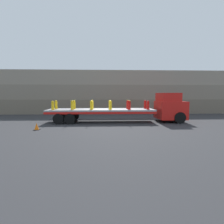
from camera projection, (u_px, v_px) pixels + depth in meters
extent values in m
plane|color=#2D2D30|center=(101.00, 122.00, 16.42)|extent=(120.00, 120.00, 0.00)
cube|color=#706656|center=(102.00, 106.00, 24.40)|extent=(60.00, 3.00, 1.93)
cube|color=gray|center=(102.00, 92.00, 24.36)|extent=(60.00, 3.00, 1.93)
cube|color=gray|center=(102.00, 78.00, 24.32)|extent=(60.00, 3.00, 1.93)
cube|color=red|center=(170.00, 110.00, 16.61)|extent=(2.44, 2.59, 1.65)
cube|color=red|center=(168.00, 97.00, 16.48)|extent=(1.71, 2.38, 0.79)
cube|color=black|center=(177.00, 106.00, 16.61)|extent=(0.98, 2.28, 0.92)
cylinder|color=black|center=(180.00, 118.00, 15.47)|extent=(1.02, 0.28, 1.02)
cylinder|color=black|center=(169.00, 115.00, 17.91)|extent=(1.02, 0.28, 1.02)
cube|color=gray|center=(101.00, 110.00, 16.31)|extent=(9.78, 2.52, 0.14)
cube|color=red|center=(101.00, 113.00, 15.12)|extent=(9.78, 0.08, 0.20)
cube|color=red|center=(101.00, 110.00, 17.54)|extent=(9.78, 0.08, 0.20)
cylinder|color=black|center=(70.00, 119.00, 15.10)|extent=(0.92, 0.30, 0.92)
cylinder|color=black|center=(74.00, 116.00, 17.41)|extent=(0.92, 0.30, 0.92)
cylinder|color=black|center=(58.00, 119.00, 15.06)|extent=(0.92, 0.30, 0.92)
cylinder|color=black|center=(64.00, 116.00, 17.37)|extent=(0.92, 0.30, 0.92)
cylinder|color=gold|center=(53.00, 110.00, 15.56)|extent=(0.31, 0.31, 0.03)
cylinder|color=gold|center=(53.00, 106.00, 15.53)|extent=(0.25, 0.25, 0.65)
sphere|color=gold|center=(53.00, 102.00, 15.49)|extent=(0.23, 0.23, 0.23)
cylinder|color=gold|center=(52.00, 105.00, 15.34)|extent=(0.11, 0.13, 0.11)
cylinder|color=gold|center=(53.00, 105.00, 15.71)|extent=(0.11, 0.13, 0.11)
cylinder|color=gold|center=(56.00, 109.00, 16.66)|extent=(0.31, 0.31, 0.03)
cylinder|color=gold|center=(56.00, 105.00, 16.63)|extent=(0.25, 0.25, 0.65)
sphere|color=gold|center=(56.00, 101.00, 16.59)|extent=(0.23, 0.23, 0.23)
cylinder|color=gold|center=(56.00, 105.00, 16.44)|extent=(0.11, 0.13, 0.11)
cylinder|color=gold|center=(57.00, 105.00, 16.81)|extent=(0.11, 0.13, 0.11)
cylinder|color=gold|center=(72.00, 110.00, 15.64)|extent=(0.31, 0.31, 0.03)
cylinder|color=gold|center=(72.00, 106.00, 15.61)|extent=(0.25, 0.25, 0.65)
sphere|color=gold|center=(72.00, 102.00, 15.57)|extent=(0.23, 0.23, 0.23)
cylinder|color=gold|center=(72.00, 105.00, 15.41)|extent=(0.11, 0.13, 0.11)
cylinder|color=gold|center=(73.00, 105.00, 15.78)|extent=(0.11, 0.13, 0.11)
cylinder|color=gold|center=(74.00, 109.00, 16.74)|extent=(0.31, 0.31, 0.03)
cylinder|color=gold|center=(74.00, 105.00, 16.71)|extent=(0.25, 0.25, 0.65)
sphere|color=gold|center=(74.00, 101.00, 16.67)|extent=(0.23, 0.23, 0.23)
cylinder|color=gold|center=(74.00, 105.00, 16.52)|extent=(0.11, 0.13, 0.11)
cylinder|color=gold|center=(75.00, 104.00, 16.89)|extent=(0.11, 0.13, 0.11)
cylinder|color=gold|center=(91.00, 109.00, 15.71)|extent=(0.31, 0.31, 0.03)
cylinder|color=gold|center=(91.00, 106.00, 15.68)|extent=(0.25, 0.25, 0.65)
sphere|color=gold|center=(91.00, 102.00, 15.65)|extent=(0.23, 0.23, 0.23)
cylinder|color=gold|center=(91.00, 105.00, 15.49)|extent=(0.11, 0.13, 0.11)
cylinder|color=gold|center=(92.00, 105.00, 15.86)|extent=(0.11, 0.13, 0.11)
cylinder|color=gold|center=(92.00, 109.00, 16.82)|extent=(0.31, 0.31, 0.03)
cylinder|color=gold|center=(92.00, 105.00, 16.79)|extent=(0.25, 0.25, 0.65)
sphere|color=gold|center=(92.00, 101.00, 16.75)|extent=(0.23, 0.23, 0.23)
cylinder|color=gold|center=(92.00, 105.00, 16.59)|extent=(0.11, 0.13, 0.11)
cylinder|color=gold|center=(92.00, 104.00, 16.96)|extent=(0.11, 0.13, 0.11)
cylinder|color=gold|center=(110.00, 109.00, 15.79)|extent=(0.31, 0.31, 0.03)
cylinder|color=gold|center=(110.00, 106.00, 15.76)|extent=(0.25, 0.25, 0.65)
sphere|color=gold|center=(110.00, 102.00, 15.72)|extent=(0.23, 0.23, 0.23)
cylinder|color=gold|center=(111.00, 105.00, 15.57)|extent=(0.11, 0.13, 0.11)
cylinder|color=gold|center=(110.00, 105.00, 15.94)|extent=(0.11, 0.13, 0.11)
cylinder|color=gold|center=(110.00, 108.00, 16.89)|extent=(0.31, 0.31, 0.03)
cylinder|color=gold|center=(110.00, 105.00, 16.86)|extent=(0.25, 0.25, 0.65)
sphere|color=gold|center=(110.00, 101.00, 16.83)|extent=(0.23, 0.23, 0.23)
cylinder|color=gold|center=(110.00, 105.00, 16.67)|extent=(0.11, 0.13, 0.11)
cylinder|color=gold|center=(110.00, 104.00, 17.04)|extent=(0.11, 0.13, 0.11)
cylinder|color=red|center=(129.00, 109.00, 15.87)|extent=(0.31, 0.31, 0.03)
cylinder|color=red|center=(129.00, 106.00, 15.84)|extent=(0.25, 0.25, 0.65)
sphere|color=red|center=(129.00, 102.00, 15.80)|extent=(0.23, 0.23, 0.23)
cylinder|color=red|center=(130.00, 105.00, 15.65)|extent=(0.11, 0.13, 0.11)
cylinder|color=red|center=(129.00, 105.00, 16.01)|extent=(0.11, 0.13, 0.11)
cylinder|color=red|center=(128.00, 108.00, 16.97)|extent=(0.31, 0.31, 0.03)
cylinder|color=red|center=(128.00, 105.00, 16.94)|extent=(0.25, 0.25, 0.65)
sphere|color=red|center=(128.00, 101.00, 16.90)|extent=(0.23, 0.23, 0.23)
cylinder|color=red|center=(128.00, 105.00, 16.75)|extent=(0.11, 0.13, 0.11)
cylinder|color=red|center=(127.00, 104.00, 17.12)|extent=(0.11, 0.13, 0.11)
cylinder|color=red|center=(148.00, 109.00, 15.95)|extent=(0.31, 0.31, 0.03)
cylinder|color=red|center=(148.00, 106.00, 15.91)|extent=(0.25, 0.25, 0.65)
sphere|color=red|center=(148.00, 102.00, 15.88)|extent=(0.23, 0.23, 0.23)
cylinder|color=red|center=(149.00, 105.00, 15.72)|extent=(0.11, 0.13, 0.11)
cylinder|color=red|center=(148.00, 105.00, 16.09)|extent=(0.11, 0.13, 0.11)
cylinder|color=red|center=(145.00, 108.00, 17.05)|extent=(0.31, 0.31, 0.03)
cylinder|color=red|center=(145.00, 105.00, 17.02)|extent=(0.25, 0.25, 0.65)
sphere|color=red|center=(145.00, 101.00, 16.98)|extent=(0.23, 0.23, 0.23)
cylinder|color=red|center=(146.00, 105.00, 16.82)|extent=(0.11, 0.13, 0.11)
cylinder|color=red|center=(145.00, 104.00, 17.19)|extent=(0.11, 0.13, 0.11)
cube|color=yellow|center=(73.00, 100.00, 16.11)|extent=(0.05, 2.72, 0.01)
cube|color=yellow|center=(92.00, 100.00, 16.19)|extent=(0.05, 2.72, 0.01)
cube|color=yellow|center=(129.00, 100.00, 16.34)|extent=(0.05, 2.72, 0.01)
cube|color=black|center=(37.00, 130.00, 12.68)|extent=(0.40, 0.40, 0.03)
cone|color=orange|center=(37.00, 126.00, 12.65)|extent=(0.31, 0.31, 0.48)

